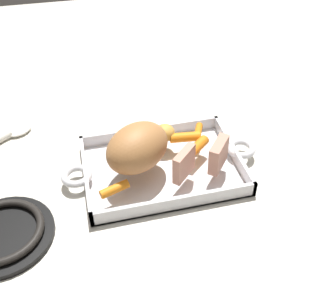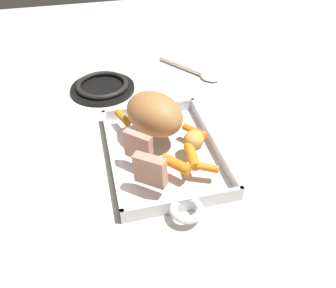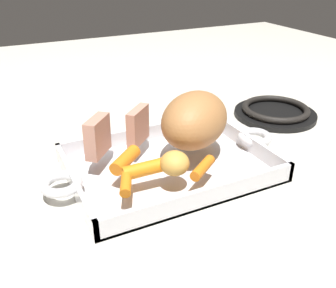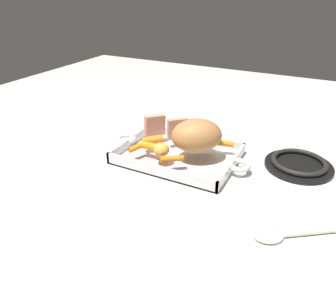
# 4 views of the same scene
# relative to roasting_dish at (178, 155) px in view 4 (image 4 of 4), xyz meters

# --- Properties ---
(ground_plane) EXTENTS (2.32, 2.32, 0.00)m
(ground_plane) POSITION_rel_roasting_dish_xyz_m (0.00, 0.00, -0.01)
(ground_plane) COLOR silver
(roasting_dish) EXTENTS (0.44, 0.25, 0.04)m
(roasting_dish) POSITION_rel_roasting_dish_xyz_m (0.00, 0.00, 0.00)
(roasting_dish) COLOR silver
(roasting_dish) RESTS_ON ground_plane
(pork_roast) EXTENTS (0.18, 0.17, 0.10)m
(pork_roast) POSITION_rel_roasting_dish_xyz_m (0.05, 0.01, 0.07)
(pork_roast) COLOR #AE7340
(pork_roast) RESTS_ON roasting_dish
(roast_slice_thin) EXTENTS (0.06, 0.07, 0.07)m
(roast_slice_thin) POSITION_rel_roasting_dish_xyz_m (-0.11, 0.05, 0.06)
(roast_slice_thin) COLOR tan
(roast_slice_thin) RESTS_ON roasting_dish
(roast_slice_outer) EXTENTS (0.06, 0.06, 0.07)m
(roast_slice_outer) POSITION_rel_roasting_dish_xyz_m (-0.03, 0.06, 0.06)
(roast_slice_outer) COLOR tan
(roast_slice_outer) RESTS_ON roasting_dish
(baby_carrot_short) EXTENTS (0.06, 0.05, 0.02)m
(baby_carrot_short) POSITION_rel_roasting_dish_xyz_m (0.02, -0.08, 0.03)
(baby_carrot_short) COLOR orange
(baby_carrot_short) RESTS_ON roasting_dish
(baby_carrot_long) EXTENTS (0.06, 0.06, 0.02)m
(baby_carrot_long) POSITION_rel_roasting_dish_xyz_m (-0.08, -0.01, 0.04)
(baby_carrot_long) COLOR orange
(baby_carrot_long) RESTS_ON roasting_dish
(baby_carrot_northeast) EXTENTS (0.03, 0.05, 0.02)m
(baby_carrot_northeast) POSITION_rel_roasting_dish_xyz_m (-0.10, -0.07, 0.03)
(baby_carrot_northeast) COLOR orange
(baby_carrot_northeast) RESTS_ON roasting_dish
(baby_carrot_southwest) EXTENTS (0.06, 0.04, 0.02)m
(baby_carrot_southwest) POSITION_rel_roasting_dish_xyz_m (0.12, 0.08, 0.03)
(baby_carrot_southwest) COLOR orange
(baby_carrot_southwest) RESTS_ON roasting_dish
(baby_carrot_northwest) EXTENTS (0.07, 0.03, 0.03)m
(baby_carrot_northwest) POSITION_rel_roasting_dish_xyz_m (-0.07, -0.05, 0.04)
(baby_carrot_northwest) COLOR orange
(baby_carrot_northwest) RESTS_ON roasting_dish
(potato_corner) EXTENTS (0.07, 0.07, 0.04)m
(potato_corner) POSITION_rel_roasting_dish_xyz_m (-0.02, -0.06, 0.04)
(potato_corner) COLOR gold
(potato_corner) RESTS_ON roasting_dish
(stove_burner_rear) EXTENTS (0.19, 0.19, 0.03)m
(stove_burner_rear) POSITION_rel_roasting_dish_xyz_m (0.33, 0.11, 0.00)
(stove_burner_rear) COLOR black
(stove_burner_rear) RESTS_ON ground_plane
(serving_spoon) EXTENTS (0.21, 0.16, 0.02)m
(serving_spoon) POSITION_rel_roasting_dish_xyz_m (0.37, -0.19, -0.00)
(serving_spoon) COLOR white
(serving_spoon) RESTS_ON ground_plane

